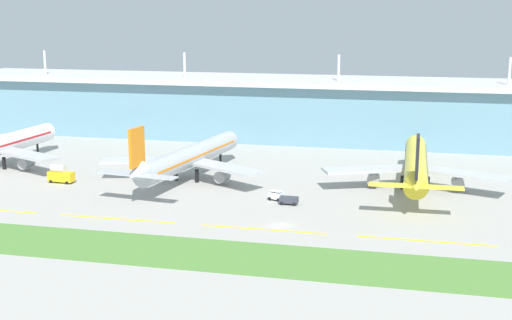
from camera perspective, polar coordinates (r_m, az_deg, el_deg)
The scene contains 11 objects.
ground_plane at distance 156.83m, azimuth 1.98°, elevation -5.24°, with size 600.00×600.00×0.00m, color #A8A59E.
terminal_building at distance 256.42m, azimuth 6.70°, elevation 4.00°, with size 288.00×34.00×31.19m.
airliner_near_middle at distance 197.01m, azimuth -5.43°, elevation 0.21°, with size 48.34×63.71×18.90m.
airliner_far_middle at distance 191.65m, azimuth 12.65°, elevation -0.36°, with size 48.79×64.95×18.90m.
taxiway_stripe_mid_west at distance 164.39m, azimuth -11.08°, elevation -4.64°, with size 28.00×0.70×0.04m, color yellow.
taxiway_stripe_centre at distance 153.82m, azimuth 0.59°, elevation -5.57°, with size 28.00×0.70×0.04m, color yellow.
taxiway_stripe_mid_east at distance 150.35m, azimuth 13.41°, elevation -6.32°, with size 28.00×0.70×0.04m, color yellow.
grass_verge at distance 136.31m, azimuth 0.11°, elevation -7.89°, with size 300.00×18.00×0.10m, color #518438.
baggage_cart at distance 176.47m, azimuth 1.60°, elevation -2.85°, with size 3.99×3.00×2.48m.
pushback_tug at distance 173.07m, azimuth 2.64°, elevation -3.22°, with size 4.47×2.62×1.85m.
fuel_truck at distance 201.37m, azimuth -15.37°, elevation -1.13°, with size 7.38×3.16×4.95m.
Camera 1 is at (29.49, -146.93, 46.22)m, focal length 50.02 mm.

